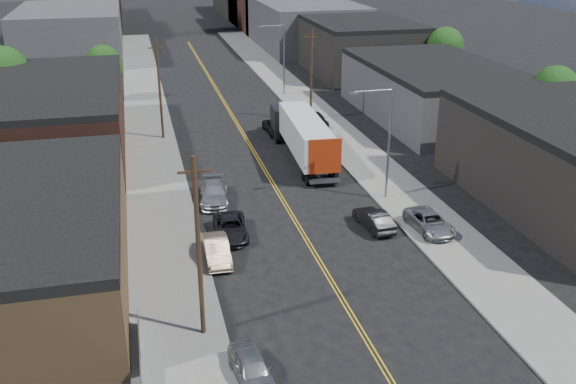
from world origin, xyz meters
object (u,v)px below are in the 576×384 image
car_left_c (231,228)px  car_left_a (252,369)px  car_right_lot_a (430,222)px  car_right_lot_c (317,119)px  car_right_oncoming (374,219)px  car_ahead_truck (277,127)px  semi_truck (301,133)px  car_left_b (217,250)px  car_left_d (214,193)px

car_left_c → car_left_a: bearing=-91.0°
car_right_lot_a → car_right_lot_c: (-0.49, 27.07, 0.03)m
car_right_oncoming → car_ahead_truck: size_ratio=0.88×
car_right_lot_a → car_ahead_truck: (-5.22, 25.49, -0.14)m
car_left_a → car_right_lot_c: car_right_lot_c is taller
semi_truck → car_left_b: bearing=-116.1°
car_left_d → car_ahead_truck: car_left_d is taller
car_left_b → car_right_oncoming: 11.73m
car_left_b → car_left_d: (1.08, 9.57, 0.02)m
car_right_lot_a → car_ahead_truck: size_ratio=0.98×
car_right_lot_a → car_left_d: bearing=144.2°
car_left_c → car_right_lot_c: car_right_lot_c is taller
car_right_lot_c → car_ahead_truck: car_right_lot_c is taller
car_left_a → car_left_b: size_ratio=0.93×
car_right_oncoming → car_right_lot_c: size_ratio=1.05×
semi_truck → car_right_lot_c: size_ratio=3.97×
car_ahead_truck → semi_truck: bearing=-88.6°
semi_truck → car_right_oncoming: 16.32m
car_left_d → car_ahead_truck: bearing=68.3°
car_left_a → car_right_lot_a: (15.09, 12.85, 0.11)m
car_right_oncoming → car_ahead_truck: 23.98m
semi_truck → car_left_a: bearing=-105.3°
car_right_lot_a → car_left_c: bearing=166.1°
car_left_a → car_left_b: bearing=83.8°
car_left_c → car_left_d: car_left_d is taller
car_right_lot_c → car_left_d: bearing=-131.1°
car_left_b → car_ahead_truck: size_ratio=0.91×
car_right_lot_a → car_right_oncoming: bearing=153.2°
car_left_a → car_ahead_truck: size_ratio=0.84×
car_left_b → car_left_d: size_ratio=0.86×
car_left_c → car_right_lot_c: size_ratio=1.20×
semi_truck → car_right_lot_c: (4.23, 9.32, -1.54)m
car_left_d → car_right_lot_a: 16.65m
car_left_d → semi_truck: bearing=49.6°
car_ahead_truck → car_right_lot_a: bearing=-80.7°
car_left_b → car_right_lot_a: bearing=2.9°
car_ahead_truck → car_right_lot_c: bearing=16.2°
semi_truck → car_left_b: semi_truck is taller
car_right_lot_c → car_left_c: bearing=-122.7°
car_left_b → car_left_c: car_left_b is taller
car_left_d → car_right_lot_a: size_ratio=1.08×
car_left_c → car_ahead_truck: car_left_c is taller
car_left_b → car_ahead_truck: (9.87, 26.05, -0.05)m
car_left_c → car_right_lot_a: bearing=-6.7°
car_left_c → car_ahead_truck: (8.47, 22.85, -0.01)m
car_left_d → car_right_lot_c: (13.52, 18.07, 0.09)m
car_left_a → car_right_lot_a: 19.82m
semi_truck → car_left_d: semi_truck is taller
car_left_d → car_ahead_truck: (8.78, 16.48, -0.08)m
semi_truck → car_left_a: semi_truck is taller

